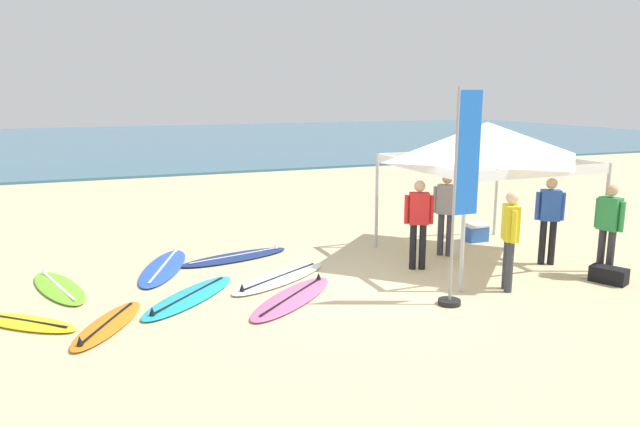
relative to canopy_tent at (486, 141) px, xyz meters
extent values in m
plane|color=beige|center=(-2.49, -0.69, -2.39)|extent=(80.00, 80.00, 0.00)
cube|color=#386B84|center=(-2.49, 32.41, -2.34)|extent=(80.00, 36.00, 0.10)
cylinder|color=#B7B7BC|center=(-1.56, -1.56, -1.36)|extent=(0.07, 0.07, 2.05)
cylinder|color=#B7B7BC|center=(1.56, -1.56, -1.36)|extent=(0.07, 0.07, 2.05)
cylinder|color=#B7B7BC|center=(-1.56, 1.56, -1.36)|extent=(0.07, 0.07, 2.05)
cylinder|color=#B7B7BC|center=(1.56, 1.56, -1.36)|extent=(0.07, 0.07, 2.05)
cube|color=white|center=(0.00, -1.56, -0.43)|extent=(3.13, 0.03, 0.18)
cube|color=white|center=(0.00, 1.56, -0.43)|extent=(3.13, 0.03, 0.18)
cube|color=white|center=(-1.56, 0.00, -0.43)|extent=(0.03, 3.13, 0.18)
cube|color=white|center=(1.56, 0.00, -0.43)|extent=(0.03, 3.13, 0.18)
pyramid|color=white|center=(0.00, 0.00, 0.01)|extent=(3.25, 3.25, 0.70)
ellipsoid|color=#23B2CC|center=(-5.88, -0.22, -2.35)|extent=(2.07, 2.10, 0.07)
cube|color=black|center=(-5.88, -0.22, -2.32)|extent=(1.41, 1.44, 0.01)
cone|color=black|center=(-6.55, -0.90, -2.26)|extent=(0.09, 0.09, 0.12)
ellipsoid|color=#7AD12D|center=(-7.89, 1.07, -2.35)|extent=(1.21, 2.28, 0.07)
cube|color=white|center=(-7.89, 1.07, -2.32)|extent=(0.58, 1.80, 0.01)
cone|color=white|center=(-8.15, 1.94, -2.26)|extent=(0.09, 0.09, 0.12)
ellipsoid|color=white|center=(-4.21, 0.17, -2.35)|extent=(2.34, 1.78, 0.07)
cube|color=black|center=(-4.21, 0.17, -2.32)|extent=(1.73, 1.09, 0.01)
cone|color=black|center=(-5.03, -0.34, -2.26)|extent=(0.09, 0.09, 0.12)
ellipsoid|color=navy|center=(-4.62, 1.83, -2.35)|extent=(2.44, 1.19, 0.07)
cube|color=white|center=(-4.62, 1.83, -2.32)|extent=(1.95, 0.53, 0.01)
cone|color=white|center=(-3.69, 2.07, -2.26)|extent=(0.09, 0.09, 0.12)
ellipsoid|color=yellow|center=(-8.29, -0.45, -2.35)|extent=(1.68, 1.56, 0.07)
cube|color=black|center=(-8.29, -0.45, -2.32)|extent=(1.19, 1.05, 0.01)
ellipsoid|color=blue|center=(-6.08, 1.62, -2.35)|extent=(1.49, 2.57, 0.07)
cube|color=white|center=(-6.08, 1.62, -2.32)|extent=(0.77, 2.00, 0.01)
cone|color=white|center=(-5.72, 2.57, -2.26)|extent=(0.09, 0.09, 0.12)
ellipsoid|color=pink|center=(-4.34, -0.89, -2.35)|extent=(2.17, 2.05, 0.07)
cube|color=black|center=(-4.34, -0.89, -2.32)|extent=(1.51, 1.37, 0.01)
cone|color=black|center=(-3.62, -0.24, -2.26)|extent=(0.09, 0.09, 0.12)
ellipsoid|color=orange|center=(-7.18, -0.97, -2.35)|extent=(1.35, 1.90, 0.07)
cube|color=black|center=(-7.18, -0.97, -2.32)|extent=(0.80, 1.43, 0.01)
cone|color=black|center=(-7.55, -1.65, -2.26)|extent=(0.09, 0.09, 0.12)
cylinder|color=black|center=(-1.65, -0.12, -1.95)|extent=(0.13, 0.13, 0.88)
cylinder|color=black|center=(-1.48, -0.19, -1.95)|extent=(0.13, 0.13, 0.88)
cube|color=red|center=(-1.56, -0.16, -1.21)|extent=(0.42, 0.35, 0.60)
sphere|color=tan|center=(-1.56, -0.16, -0.78)|extent=(0.21, 0.21, 0.21)
cylinder|color=red|center=(-1.77, -0.06, -1.23)|extent=(0.09, 0.09, 0.54)
cylinder|color=red|center=(-1.35, -0.25, -1.23)|extent=(0.09, 0.09, 0.54)
cylinder|color=#383842|center=(-0.60, 0.53, -1.95)|extent=(0.13, 0.13, 0.88)
cylinder|color=#383842|center=(-0.48, 0.40, -1.95)|extent=(0.13, 0.13, 0.88)
cube|color=gray|center=(-0.54, 0.47, -1.21)|extent=(0.41, 0.41, 0.60)
sphere|color=tan|center=(-0.54, 0.47, -0.78)|extent=(0.21, 0.21, 0.21)
cylinder|color=gray|center=(-0.70, 0.64, -1.23)|extent=(0.09, 0.09, 0.54)
cylinder|color=gray|center=(-0.38, 0.30, -1.23)|extent=(0.09, 0.09, 0.54)
cylinder|color=#383842|center=(-0.82, -1.87, -1.95)|extent=(0.13, 0.13, 0.88)
cylinder|color=#383842|center=(-0.75, -1.71, -1.95)|extent=(0.13, 0.13, 0.88)
cube|color=yellow|center=(-0.79, -1.79, -1.21)|extent=(0.35, 0.42, 0.60)
sphere|color=beige|center=(-0.79, -1.79, -0.78)|extent=(0.21, 0.21, 0.21)
cylinder|color=yellow|center=(-0.88, -2.00, -1.23)|extent=(0.09, 0.09, 0.54)
cylinder|color=yellow|center=(-0.69, -1.58, -1.23)|extent=(0.09, 0.09, 0.54)
cylinder|color=#2D2D33|center=(1.38, -1.93, -1.95)|extent=(0.13, 0.13, 0.88)
cylinder|color=#2D2D33|center=(1.34, -1.75, -1.95)|extent=(0.13, 0.13, 0.88)
cube|color=#2D8C47|center=(1.36, -1.84, -1.21)|extent=(0.29, 0.40, 0.60)
sphere|color=tan|center=(1.36, -1.84, -0.78)|extent=(0.21, 0.21, 0.21)
cylinder|color=#2D8C47|center=(1.41, -2.07, -1.23)|extent=(0.09, 0.09, 0.54)
cylinder|color=#2D8C47|center=(1.31, -1.62, -1.23)|extent=(0.09, 0.09, 0.54)
cylinder|color=black|center=(1.03, -0.86, -1.95)|extent=(0.13, 0.13, 0.88)
cylinder|color=black|center=(0.88, -0.77, -1.95)|extent=(0.13, 0.13, 0.88)
cube|color=#2851B2|center=(0.95, -0.81, -1.21)|extent=(0.42, 0.37, 0.60)
sphere|color=tan|center=(0.95, -0.81, -0.78)|extent=(0.21, 0.21, 0.21)
cylinder|color=#2851B2|center=(1.15, -0.93, -1.23)|extent=(0.09, 0.09, 0.54)
cylinder|color=#2851B2|center=(0.76, -0.70, -1.23)|extent=(0.09, 0.09, 0.54)
cylinder|color=#99999E|center=(-2.08, -2.02, -0.69)|extent=(0.04, 0.04, 3.40)
cube|color=blue|center=(-1.86, -2.02, 0.01)|extent=(0.40, 0.02, 1.90)
cylinder|color=black|center=(-2.08, -2.02, -2.35)|extent=(0.36, 0.36, 0.08)
cube|color=black|center=(1.16, -2.13, -2.25)|extent=(0.53, 0.68, 0.28)
cube|color=#2D60B7|center=(0.80, 1.23, -2.22)|extent=(0.48, 0.34, 0.34)
cube|color=white|center=(0.80, 1.23, -2.02)|extent=(0.50, 0.36, 0.05)
camera|label=1|loc=(-7.29, -9.52, 0.93)|focal=33.10mm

